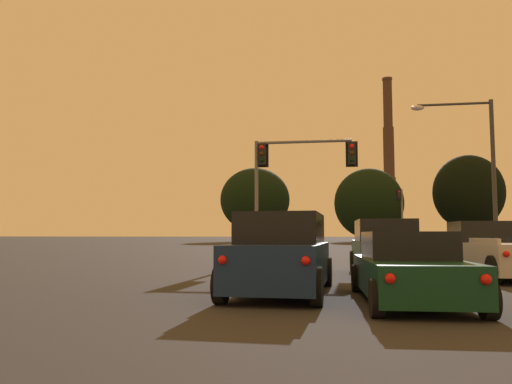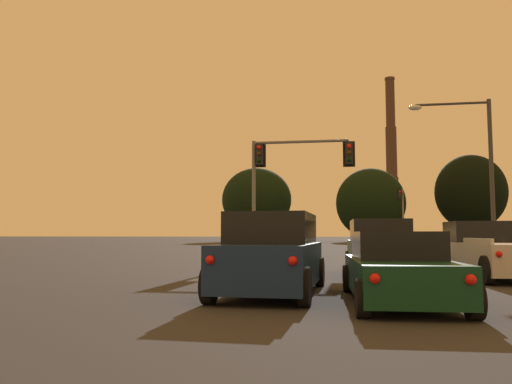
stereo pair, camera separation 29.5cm
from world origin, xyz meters
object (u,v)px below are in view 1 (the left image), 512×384
pickup_truck_right_lane_front (497,252)px  traffic_light_overhead_left (289,169)px  traffic_light_far_right (401,209)px  street_lamp (478,160)px  suv_center_lane_front (385,249)px  suv_left_lane_second (282,255)px  smokestack (389,175)px  sedan_center_lane_second (408,269)px

pickup_truck_right_lane_front → traffic_light_overhead_left: size_ratio=0.93×
traffic_light_far_right → pickup_truck_right_lane_front: bearing=-93.2°
traffic_light_far_right → street_lamp: size_ratio=0.81×
suv_center_lane_front → suv_left_lane_second: (-2.86, -5.52, 0.00)m
suv_left_lane_second → smokestack: size_ratio=0.09×
suv_left_lane_second → smokestack: (19.27, 155.40, 19.99)m
sedan_center_lane_second → smokestack: smokestack is taller
sedan_center_lane_second → smokestack: 158.65m
traffic_light_far_right → smokestack: (10.72, 109.99, 16.70)m
pickup_truck_right_lane_front → street_lamp: (1.79, 8.13, 4.16)m
traffic_light_overhead_left → smokestack: smokestack is taller
suv_left_lane_second → street_lamp: size_ratio=0.63×
pickup_truck_right_lane_front → traffic_light_far_right: traffic_light_far_right is taller
suv_center_lane_front → traffic_light_overhead_left: size_ratio=0.83×
suv_center_lane_front → pickup_truck_right_lane_front: (3.48, -0.06, -0.09)m
smokestack → traffic_light_far_right: bearing=-95.6°
suv_left_lane_second → traffic_light_overhead_left: size_ratio=0.83×
traffic_light_far_right → street_lamp: street_lamp is taller
traffic_light_overhead_left → suv_center_lane_front: bearing=-61.5°
suv_left_lane_second → sedan_center_lane_second: (2.68, -1.08, -0.23)m
suv_center_lane_front → traffic_light_far_right: size_ratio=0.77×
sedan_center_lane_second → smokestack: (16.59, 156.47, 20.22)m
traffic_light_far_right → smokestack: size_ratio=0.12×
traffic_light_far_right → smokestack: bearing=84.4°
suv_center_lane_front → street_lamp: 10.47m
pickup_truck_right_lane_front → sedan_center_lane_second: 7.50m
suv_center_lane_front → traffic_light_far_right: traffic_light_far_right is taller
sedan_center_lane_second → traffic_light_far_right: traffic_light_far_right is taller
sedan_center_lane_second → traffic_light_far_right: bearing=80.3°
street_lamp → pickup_truck_right_lane_front: bearing=-102.4°
suv_center_lane_front → traffic_light_far_right: (5.69, 39.88, 3.29)m
pickup_truck_right_lane_front → smokestack: bearing=82.7°
pickup_truck_right_lane_front → traffic_light_overhead_left: bearing=133.6°
pickup_truck_right_lane_front → traffic_light_overhead_left: traffic_light_overhead_left is taller
suv_center_lane_front → sedan_center_lane_second: size_ratio=1.04×
street_lamp → smokestack: smokestack is taller
suv_left_lane_second → traffic_light_overhead_left: traffic_light_overhead_left is taller
pickup_truck_right_lane_front → traffic_light_far_right: (2.20, 39.94, 3.39)m
pickup_truck_right_lane_front → street_lamp: size_ratio=0.71×
traffic_light_overhead_left → street_lamp: street_lamp is taller
sedan_center_lane_second → pickup_truck_right_lane_front: bearing=58.3°
traffic_light_far_right → suv_left_lane_second: bearing=-100.7°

